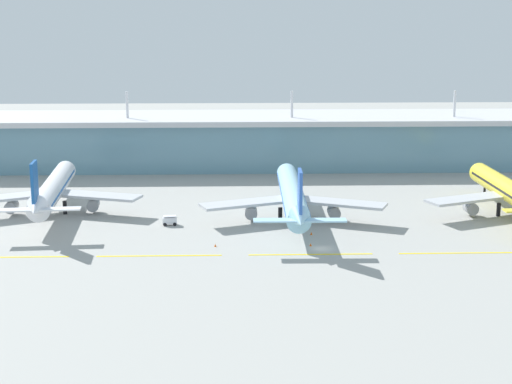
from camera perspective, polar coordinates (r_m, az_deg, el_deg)
name	(u,v)px	position (r m, az deg, el deg)	size (l,w,h in m)	color
ground_plane	(322,249)	(184.79, 4.72, -4.06)	(600.00, 600.00, 0.00)	#9E9E99
terminal_building	(290,140)	(281.03, 2.47, 3.72)	(288.00, 34.00, 27.02)	#6693A8
airliner_near	(53,190)	(221.90, -14.33, 0.16)	(48.69, 61.36, 18.90)	white
airliner_middle	(292,196)	(208.31, 2.61, -0.26)	(48.79, 66.78, 18.90)	#9ED1EA
airliner_far	(510,191)	(223.65, 17.67, 0.05)	(48.79, 58.50, 18.90)	yellow
taxiway_stripe_west	(6,257)	(186.42, -17.43, -4.47)	(28.00, 0.70, 0.04)	yellow
taxiway_stripe_mid_west	(159,256)	(180.22, -6.93, -4.55)	(28.00, 0.70, 0.04)	yellow
taxiway_stripe_centre	(311,254)	(180.33, 3.92, -4.47)	(28.00, 0.70, 0.04)	yellow
taxiway_stripe_mid_east	(460,253)	(186.73, 14.39, -4.25)	(28.00, 0.70, 0.04)	yellow
baggage_cart	(170,220)	(205.02, -6.18, -2.03)	(3.72, 2.21, 2.48)	silver
safety_cone_left_wingtip	(311,245)	(186.60, 3.92, -3.77)	(0.56, 0.56, 0.70)	orange
safety_cone_nose_front	(215,245)	(185.95, -2.93, -3.82)	(0.56, 0.56, 0.70)	orange
safety_cone_right_wingtip	(311,233)	(195.91, 3.97, -2.96)	(0.56, 0.56, 0.70)	orange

